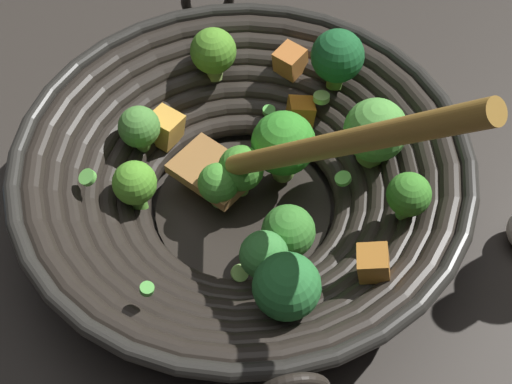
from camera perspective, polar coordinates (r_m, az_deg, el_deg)
ground_plane at (r=0.71m, az=-0.95°, el=-1.59°), size 4.00×4.00×0.00m
wok at (r=0.67m, az=-0.77°, el=1.16°), size 0.39×0.39×0.27m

